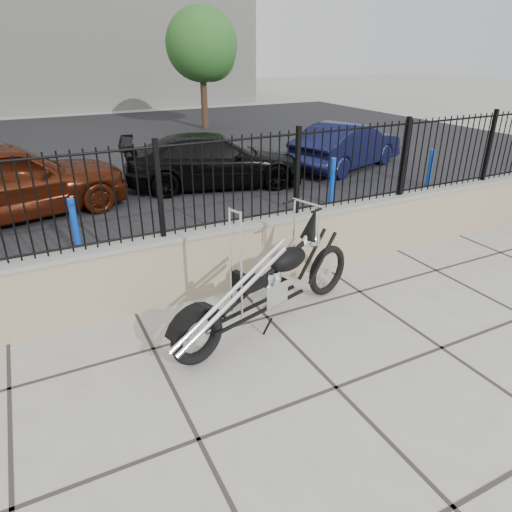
{
  "coord_description": "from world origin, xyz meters",
  "views": [
    {
      "loc": [
        -2.4,
        -2.91,
        3.19
      ],
      "look_at": [
        -0.09,
        1.64,
        0.84
      ],
      "focal_mm": 32.0,
      "sensor_mm": 36.0,
      "label": 1
    }
  ],
  "objects_px": {
    "car_black": "(214,160)",
    "car_red": "(5,181)",
    "chopper_motorcycle": "(267,265)",
    "car_blue": "(347,146)"
  },
  "relations": [
    {
      "from": "chopper_motorcycle",
      "to": "car_red",
      "type": "height_order",
      "value": "chopper_motorcycle"
    },
    {
      "from": "chopper_motorcycle",
      "to": "car_blue",
      "type": "height_order",
      "value": "chopper_motorcycle"
    },
    {
      "from": "car_red",
      "to": "car_blue",
      "type": "relative_size",
      "value": 1.19
    },
    {
      "from": "car_red",
      "to": "car_blue",
      "type": "bearing_deg",
      "value": -100.49
    },
    {
      "from": "car_black",
      "to": "chopper_motorcycle",
      "type": "bearing_deg",
      "value": 177.31
    },
    {
      "from": "car_red",
      "to": "car_blue",
      "type": "height_order",
      "value": "car_red"
    },
    {
      "from": "chopper_motorcycle",
      "to": "car_red",
      "type": "relative_size",
      "value": 0.6
    },
    {
      "from": "car_black",
      "to": "car_red",
      "type": "bearing_deg",
      "value": 108.52
    },
    {
      "from": "car_red",
      "to": "car_black",
      "type": "distance_m",
      "value": 4.6
    },
    {
      "from": "car_blue",
      "to": "chopper_motorcycle",
      "type": "bearing_deg",
      "value": 116.07
    }
  ]
}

